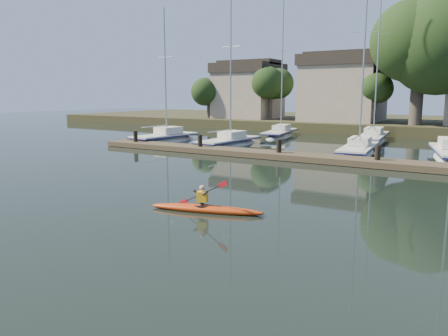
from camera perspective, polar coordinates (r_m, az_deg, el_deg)
The scene contains 9 objects.
ground at distance 14.36m, azimuth -4.95°, elevation -6.68°, with size 160.00×160.00×0.00m, color black.
kayak at distance 15.15m, azimuth -2.42°, elevation -5.15°, with size 4.09×1.59×1.31m.
dock at distance 26.67m, azimuth 13.05°, elevation 1.19°, with size 34.00×2.00×1.80m.
sailboat_0 at distance 37.40m, azimuth -7.70°, elevation 3.11°, with size 2.89×7.89×12.24m.
sailboat_1 at distance 34.13m, azimuth 0.65°, elevation 2.61°, with size 2.49×8.09×13.05m.
sailboat_2 at distance 30.90m, azimuth 17.13°, elevation 1.44°, with size 2.75×8.46×13.75m.
sailboat_5 at distance 42.12m, azimuth 7.33°, elevation 3.90°, with size 3.16×8.44×13.65m.
sailboat_6 at distance 39.63m, azimuth 18.82°, elevation 3.08°, with size 2.94×9.75×15.27m.
shore at distance 51.81m, azimuth 24.18°, elevation 7.97°, with size 90.00×25.25×12.75m.
Camera 1 is at (8.16, -11.10, 4.05)m, focal length 35.00 mm.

